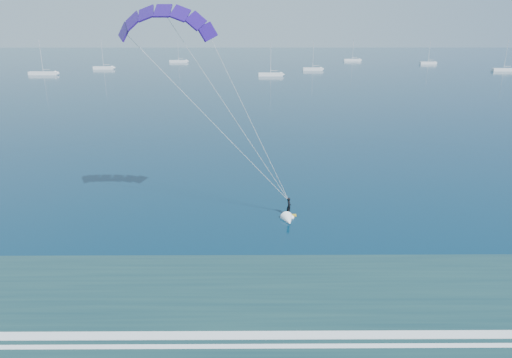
{
  "coord_description": "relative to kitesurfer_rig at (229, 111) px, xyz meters",
  "views": [
    {
      "loc": [
        6.0,
        -11.77,
        16.11
      ],
      "look_at": [
        6.2,
        23.35,
        4.62
      ],
      "focal_mm": 32.0,
      "sensor_mm": 36.0,
      "label": 1
    }
  ],
  "objects": [
    {
      "name": "sailboat_2",
      "position": [
        -37.1,
        209.27,
        -9.18
      ],
      "size": [
        9.4,
        2.4,
        12.58
      ],
      "color": "white",
      "rests_on": "ground"
    },
    {
      "name": "sailboat_8",
      "position": [
        -77.48,
        140.0,
        -9.19
      ],
      "size": [
        10.68,
        2.4,
        12.75
      ],
      "color": "white",
      "rests_on": "ground"
    },
    {
      "name": "sailboat_4",
      "position": [
        55.98,
        218.9,
        -9.18
      ],
      "size": [
        9.26,
        2.4,
        12.51
      ],
      "color": "white",
      "rests_on": "ground"
    },
    {
      "name": "sailboat_3",
      "position": [
        26.88,
        158.88,
        -9.19
      ],
      "size": [
        8.12,
        2.4,
        11.35
      ],
      "color": "white",
      "rests_on": "ground"
    },
    {
      "name": "sailboat_6",
      "position": [
        105.23,
        155.1,
        -9.18
      ],
      "size": [
        9.27,
        2.4,
        12.49
      ],
      "color": "white",
      "rests_on": "ground"
    },
    {
      "name": "sailboat_7",
      "position": [
        8.34,
        134.53,
        -9.18
      ],
      "size": [
        8.87,
        2.4,
        12.05
      ],
      "color": "white",
      "rests_on": "ground"
    },
    {
      "name": "sailboat_1",
      "position": [
        -62.81,
        166.01,
        -9.18
      ],
      "size": [
        8.77,
        2.4,
        12.03
      ],
      "color": "white",
      "rests_on": "ground"
    },
    {
      "name": "kitesurfer_rig",
      "position": [
        0.0,
        0.0,
        0.0
      ],
      "size": [
        15.73,
        5.35,
        19.01
      ],
      "color": "gold",
      "rests_on": "ground"
    },
    {
      "name": "sailboat_5",
      "position": [
        88.96,
        195.99,
        -9.19
      ],
      "size": [
        7.95,
        2.4,
        10.95
      ],
      "color": "white",
      "rests_on": "ground"
    }
  ]
}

